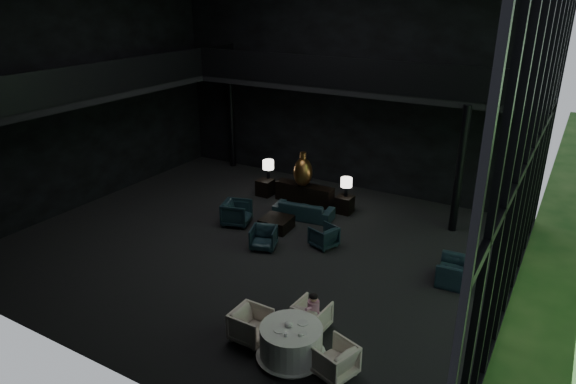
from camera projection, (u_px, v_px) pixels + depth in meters
The scene contains 34 objects.
floor at pixel (256, 245), 15.33m from camera, with size 14.00×12.00×0.02m, color black.
wall_back at pixel (345, 81), 18.68m from camera, with size 14.00×0.04×8.00m, color black.
wall_front at pixel (63, 178), 9.05m from camera, with size 14.00×0.04×8.00m, color black.
wall_left at pixel (79, 89), 17.15m from camera, with size 0.04×12.00×8.00m, color black.
curtain_wall at pixel (532, 151), 10.60m from camera, with size 0.20×12.00×8.00m, color black, non-canonical shape.
mezzanine_left at pixel (100, 92), 16.68m from camera, with size 2.00×12.00×0.25m, color black.
mezzanine_back at pixel (360, 88), 17.41m from camera, with size 12.00×2.00×0.25m, color black.
railing_left at pixel (119, 76), 15.99m from camera, with size 0.06×12.00×1.00m, color black.
railing_back at pixel (348, 74), 16.38m from camera, with size 12.00×0.06×1.00m, color black.
column_nw at pixel (231, 120), 21.52m from camera, with size 0.24×0.24×4.00m, color black.
column_ne at pixel (460, 170), 15.55m from camera, with size 0.24×0.24×4.00m, color black.
console at pixel (304, 194), 18.24m from camera, with size 2.15×0.49×0.68m, color black.
bronze_urn at pixel (303, 172), 17.82m from camera, with size 0.66×0.66×1.23m.
side_table_left at pixel (265, 188), 18.93m from camera, with size 0.54×0.54×0.60m, color black.
table_lamp_left at pixel (268, 165), 18.83m from camera, with size 0.41×0.41×0.69m.
side_table_right at pixel (345, 205), 17.45m from camera, with size 0.53×0.53×0.59m, color black.
table_lamp_right at pixel (346, 183), 17.23m from camera, with size 0.39×0.39×0.65m.
sofa at pixel (304, 207), 17.02m from camera, with size 1.88×0.55×0.74m, color black.
lounge_armchair_west at pixel (237, 211), 16.50m from camera, with size 0.94×0.88×0.97m, color black.
lounge_armchair_east at pixel (324, 236), 15.13m from camera, with size 0.63×0.59×0.65m, color #12232E.
lounge_armchair_south at pixel (264, 237), 15.00m from camera, with size 0.69×0.64×0.71m, color #192C3F.
window_armchair at pixel (456, 269), 13.19m from camera, with size 0.93×0.61×0.81m, color black.
coffee_table at pixel (277, 223), 16.26m from camera, with size 0.89×0.89×0.39m, color black.
dining_table at pixel (291, 345), 10.51m from camera, with size 1.46×1.46×0.75m.
dining_chair_north at pixel (312, 315), 11.42m from camera, with size 0.68×0.63×0.70m, color silver.
dining_chair_east at pixel (335, 359), 10.03m from camera, with size 0.73×0.68×0.75m, color silver.
dining_chair_west at pixel (251, 324), 11.05m from camera, with size 0.77×0.72×0.79m, color beige.
child at pixel (313, 305), 11.13m from camera, with size 0.26×0.26×0.56m.
plate_a at pixel (280, 330), 10.27m from camera, with size 0.24×0.24×0.02m, color white.
plate_b at pixel (303, 323), 10.48m from camera, with size 0.23×0.23×0.02m, color white.
saucer at pixel (304, 333), 10.17m from camera, with size 0.15×0.15×0.01m, color white.
coffee_cup at pixel (300, 334), 10.08m from camera, with size 0.08×0.08×0.06m, color white.
cereal_bowl at pixel (288, 324), 10.39m from camera, with size 0.17×0.17×0.09m, color white.
cream_pot at pixel (286, 335), 10.08m from camera, with size 0.06×0.06×0.07m, color #99999E.
Camera 1 is at (7.73, -11.33, 7.10)m, focal length 32.00 mm.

